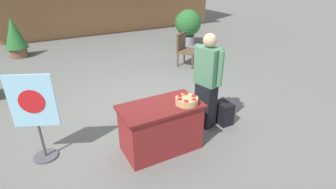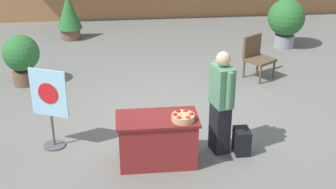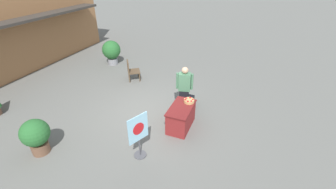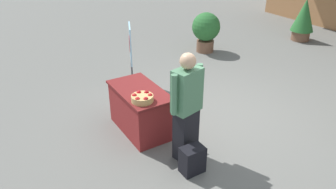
{
  "view_description": "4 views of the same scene",
  "coord_description": "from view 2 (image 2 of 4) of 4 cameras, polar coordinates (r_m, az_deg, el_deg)",
  "views": [
    {
      "loc": [
        -1.93,
        -4.46,
        2.67
      ],
      "look_at": [
        0.09,
        -0.76,
        0.62
      ],
      "focal_mm": 28.0,
      "sensor_mm": 36.0,
      "label": 1
    },
    {
      "loc": [
        -0.87,
        -7.64,
        4.08
      ],
      "look_at": [
        -0.14,
        -0.86,
        0.94
      ],
      "focal_mm": 50.0,
      "sensor_mm": 36.0,
      "label": 2
    },
    {
      "loc": [
        -6.12,
        -3.17,
        4.77
      ],
      "look_at": [
        -0.27,
        -0.85,
        1.1
      ],
      "focal_mm": 24.0,
      "sensor_mm": 36.0,
      "label": 3
    },
    {
      "loc": [
        4.05,
        -3.48,
        3.25
      ],
      "look_at": [
        -0.04,
        -0.98,
        0.74
      ],
      "focal_mm": 35.0,
      "sensor_mm": 36.0,
      "label": 4
    }
  ],
  "objects": [
    {
      "name": "ground_plane",
      "position": [
        8.7,
        0.32,
        -3.22
      ],
      "size": [
        120.0,
        120.0,
        0.0
      ],
      "primitive_type": "plane",
      "color": "slate"
    },
    {
      "name": "display_table",
      "position": [
        7.31,
        -1.31,
        -5.53
      ],
      "size": [
        1.26,
        0.69,
        0.79
      ],
      "color": "maroon",
      "rests_on": "ground_plane"
    },
    {
      "name": "apple_basket",
      "position": [
        7.01,
        1.85,
        -2.77
      ],
      "size": [
        0.35,
        0.35,
        0.13
      ],
      "color": "tan",
      "rests_on": "display_table"
    },
    {
      "name": "person_visitor",
      "position": [
        7.44,
        6.49,
        -0.91
      ],
      "size": [
        0.35,
        0.6,
        1.72
      ],
      "rotation": [
        0.0,
        0.0,
        -2.91
      ],
      "color": "black",
      "rests_on": "ground_plane"
    },
    {
      "name": "backpack",
      "position": [
        7.73,
        8.95,
        -5.63
      ],
      "size": [
        0.24,
        0.34,
        0.42
      ],
      "color": "black",
      "rests_on": "ground_plane"
    },
    {
      "name": "poster_board",
      "position": [
        7.78,
        -14.2,
        -1.22
      ],
      "size": [
        0.6,
        0.36,
        1.38
      ],
      "rotation": [
        0.0,
        0.0,
        -1.99
      ],
      "color": "#4C4C51",
      "rests_on": "ground_plane"
    },
    {
      "name": "patio_chair",
      "position": [
        10.65,
        10.72,
        4.77
      ],
      "size": [
        0.76,
        0.76,
        0.95
      ],
      "rotation": [
        0.0,
        0.0,
        5.31
      ],
      "color": "brown",
      "rests_on": "ground_plane"
    },
    {
      "name": "potted_plant_far_right",
      "position": [
        12.78,
        14.21,
        8.86
      ],
      "size": [
        0.97,
        0.97,
        1.29
      ],
      "color": "gray",
      "rests_on": "ground_plane"
    },
    {
      "name": "potted_plant_near_right",
      "position": [
        10.5,
        -17.43,
        4.44
      ],
      "size": [
        0.78,
        0.78,
        1.11
      ],
      "color": "brown",
      "rests_on": "ground_plane"
    },
    {
      "name": "potted_plant_far_left",
      "position": [
        13.37,
        -11.98,
        9.47
      ],
      "size": [
        0.69,
        0.69,
        1.27
      ],
      "color": "brown",
      "rests_on": "ground_plane"
    }
  ]
}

